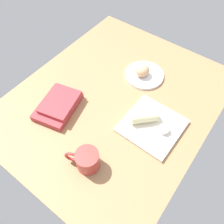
{
  "coord_description": "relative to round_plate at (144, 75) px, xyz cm",
  "views": [
    {
      "loc": [
        56.83,
        41.12,
        92.36
      ],
      "look_at": [
        8.64,
        5.1,
        7.0
      ],
      "focal_mm": 36.86,
      "sensor_mm": 36.0,
      "label": 1
    }
  ],
  "objects": [
    {
      "name": "sauce_cup",
      "position": [
        24.49,
        25.09,
        2.17
      ],
      "size": [
        4.66,
        4.66,
        2.35
      ],
      "color": "silver",
      "rests_on": "square_plate"
    },
    {
      "name": "book_stack",
      "position": [
        42.06,
        -21.01,
        1.77
      ],
      "size": [
        25.01,
        20.32,
        5.34
      ],
      "color": "#A53338",
      "rests_on": "dining_table"
    },
    {
      "name": "scone_pastry",
      "position": [
        1.15,
        -0.93,
        3.76
      ],
      "size": [
        8.14,
        7.66,
        6.11
      ],
      "primitive_type": "ellipsoid",
      "rotation": [
        0.0,
        0.0,
        0.1
      ],
      "color": "tan",
      "rests_on": "round_plate"
    },
    {
      "name": "breakfast_wrap",
      "position": [
        24.72,
        15.04,
        3.74
      ],
      "size": [
        12.37,
        12.33,
        5.68
      ],
      "primitive_type": "cylinder",
      "rotation": [
        1.57,
        0.0,
        3.93
      ],
      "color": "beige",
      "rests_on": "square_plate"
    },
    {
      "name": "square_plate",
      "position": [
        24.62,
        19.51,
        0.1
      ],
      "size": [
        25.23,
        25.23,
        1.6
      ],
      "primitive_type": "cube",
      "rotation": [
        0.0,
        0.0,
        -0.02
      ],
      "color": "silver",
      "rests_on": "dining_table"
    },
    {
      "name": "dining_table",
      "position": [
        21.95,
        -3.46,
        -2.7
      ],
      "size": [
        110.0,
        90.0,
        4.0
      ],
      "primitive_type": "cube",
      "color": "#9E754C",
      "rests_on": "ground"
    },
    {
      "name": "coffee_mug",
      "position": [
        55.63,
        8.06,
        3.9
      ],
      "size": [
        9.38,
        13.56,
        8.99
      ],
      "color": "#B23833",
      "rests_on": "dining_table"
    },
    {
      "name": "round_plate",
      "position": [
        0.0,
        0.0,
        0.0
      ],
      "size": [
        20.24,
        20.24,
        1.4
      ],
      "primitive_type": "cylinder",
      "color": "white",
      "rests_on": "dining_table"
    }
  ]
}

